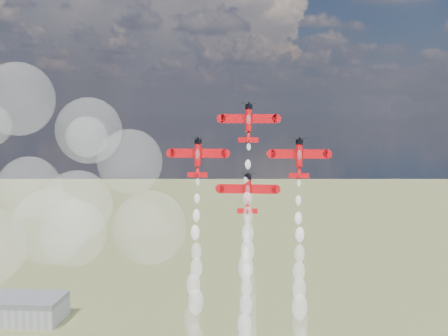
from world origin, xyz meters
TOP-DOWN VIEW (x-y plane):
  - hangar at (-120.00, 180.00)m, footprint 50.00×28.00m
  - plane_lead at (12.40, 19.26)m, footprint 13.83×4.76m
  - plane_left at (-0.16, 17.53)m, footprint 13.83×4.76m
  - plane_right at (24.96, 17.53)m, footprint 13.83×4.76m
  - plane_slot at (12.40, 15.80)m, footprint 13.83×4.76m
  - smoke_trail_lead at (12.60, 10.91)m, footprint 5.36×12.43m
  - smoke_trail_left at (0.01, 8.93)m, footprint 5.42×12.48m
  - smoke_trail_right at (25.09, 9.15)m, footprint 5.65×11.90m
  - drifted_smoke_cloud at (-36.48, 23.47)m, footprint 60.31×34.40m

SIDE VIEW (x-z plane):
  - hangar at x=-120.00m, z-range 0.00..13.00m
  - smoke_trail_left at x=0.01m, z-range 35.58..84.24m
  - smoke_trail_right at x=25.09m, z-range 35.75..84.12m
  - smoke_trail_lead at x=12.60m, z-range 43.86..93.07m
  - drifted_smoke_cloud at x=-36.48m, z-range 63.09..120.90m
  - plane_slot at x=12.40m, z-range 88.50..98.28m
  - plane_left at x=-0.16m, z-range 97.12..106.90m
  - plane_right at x=24.96m, z-range 97.12..106.90m
  - plane_lead at x=12.40m, z-range 105.74..115.52m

